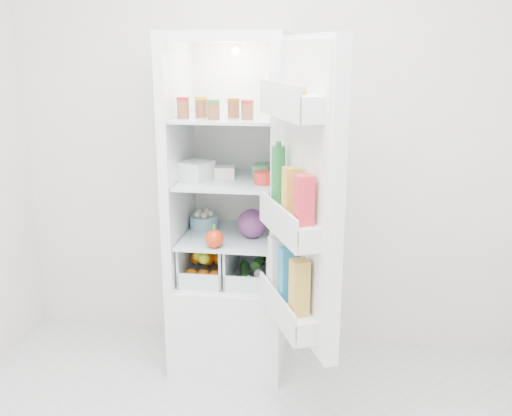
% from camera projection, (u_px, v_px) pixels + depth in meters
% --- Properties ---
extents(room_walls, '(3.02, 3.02, 2.61)m').
position_uv_depth(room_walls, '(218.00, 92.00, 1.70)').
color(room_walls, beige).
rests_on(room_walls, ground).
extents(refrigerator, '(0.60, 0.60, 1.80)m').
position_uv_depth(refrigerator, '(232.00, 245.00, 3.17)').
color(refrigerator, silver).
rests_on(refrigerator, ground).
extents(shelf_low, '(0.49, 0.53, 0.01)m').
position_uv_depth(shelf_low, '(230.00, 236.00, 3.09)').
color(shelf_low, silver).
rests_on(shelf_low, refrigerator).
extents(shelf_mid, '(0.49, 0.53, 0.02)m').
position_uv_depth(shelf_mid, '(229.00, 180.00, 3.00)').
color(shelf_mid, silver).
rests_on(shelf_mid, refrigerator).
extents(shelf_top, '(0.49, 0.53, 0.02)m').
position_uv_depth(shelf_top, '(228.00, 117.00, 2.92)').
color(shelf_top, silver).
rests_on(shelf_top, refrigerator).
extents(crisper_left, '(0.23, 0.46, 0.22)m').
position_uv_depth(crisper_left, '(208.00, 257.00, 3.14)').
color(crisper_left, silver).
rests_on(crisper_left, refrigerator).
extents(crisper_right, '(0.23, 0.46, 0.22)m').
position_uv_depth(crisper_right, '(252.00, 260.00, 3.11)').
color(crisper_right, silver).
rests_on(crisper_right, refrigerator).
extents(condiment_jars, '(0.38, 0.16, 0.08)m').
position_uv_depth(condiment_jars, '(216.00, 110.00, 2.80)').
color(condiment_jars, '#B21919').
rests_on(condiment_jars, shelf_top).
extents(squeeze_bottle, '(0.07, 0.07, 0.20)m').
position_uv_depth(squeeze_bottle, '(272.00, 95.00, 2.93)').
color(squeeze_bottle, white).
rests_on(squeeze_bottle, shelf_top).
extents(tub_white, '(0.20, 0.20, 0.10)m').
position_uv_depth(tub_white, '(195.00, 171.00, 2.97)').
color(tub_white, silver).
rests_on(tub_white, shelf_mid).
extents(tub_cream, '(0.12, 0.12, 0.06)m').
position_uv_depth(tub_cream, '(225.00, 172.00, 3.01)').
color(tub_cream, silver).
rests_on(tub_cream, shelf_mid).
extents(tin_red, '(0.12, 0.12, 0.06)m').
position_uv_depth(tin_red, '(263.00, 178.00, 2.88)').
color(tin_red, red).
rests_on(tin_red, shelf_mid).
extents(tub_green, '(0.10, 0.13, 0.07)m').
position_uv_depth(tub_green, '(262.00, 171.00, 3.03)').
color(tub_green, '#439355').
rests_on(tub_green, shelf_mid).
extents(red_cabbage, '(0.16, 0.16, 0.16)m').
position_uv_depth(red_cabbage, '(252.00, 224.00, 3.02)').
color(red_cabbage, '#571D57').
rests_on(red_cabbage, shelf_low).
extents(bell_pepper, '(0.09, 0.09, 0.09)m').
position_uv_depth(bell_pepper, '(214.00, 239.00, 2.87)').
color(bell_pepper, red).
rests_on(bell_pepper, shelf_low).
extents(mushroom_bowl, '(0.19, 0.19, 0.07)m').
position_uv_depth(mushroom_bowl, '(204.00, 222.00, 3.19)').
color(mushroom_bowl, '#85B7C6').
rests_on(mushroom_bowl, shelf_low).
extents(citrus_pile, '(0.20, 0.31, 0.16)m').
position_uv_depth(citrus_pile, '(208.00, 263.00, 3.13)').
color(citrus_pile, orange).
rests_on(citrus_pile, refrigerator).
extents(veg_pile, '(0.16, 0.30, 0.10)m').
position_uv_depth(veg_pile, '(253.00, 268.00, 3.12)').
color(veg_pile, '#1D531B').
rests_on(veg_pile, refrigerator).
extents(fridge_door, '(0.38, 0.57, 1.30)m').
position_uv_depth(fridge_door, '(303.00, 202.00, 2.41)').
color(fridge_door, silver).
rests_on(fridge_door, refrigerator).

